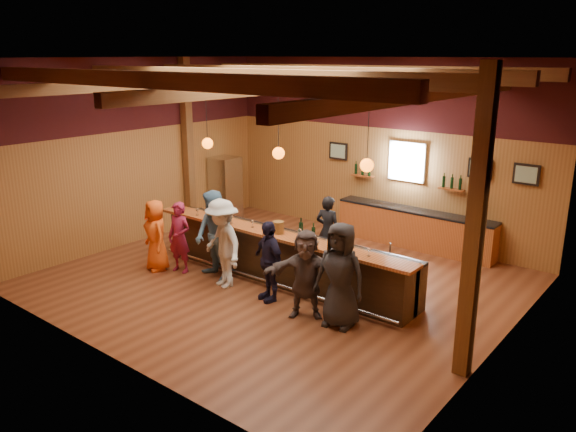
{
  "coord_description": "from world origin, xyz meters",
  "views": [
    {
      "loc": [
        6.93,
        -8.4,
        4.57
      ],
      "look_at": [
        0.0,
        0.3,
        1.35
      ],
      "focal_mm": 35.0,
      "sensor_mm": 36.0,
      "label": 1
    }
  ],
  "objects_px": {
    "bar_counter": "(284,256)",
    "back_bar_cabinet": "(414,228)",
    "customer_denim": "(214,236)",
    "customer_redvest": "(179,237)",
    "ice_bucket": "(278,227)",
    "customer_navy": "(269,261)",
    "customer_orange": "(156,235)",
    "customer_dark": "(340,275)",
    "stainless_fridge": "(226,189)",
    "customer_white": "(222,244)",
    "bottle_a": "(301,229)",
    "bartender": "(328,231)",
    "customer_brown": "(306,274)"
  },
  "relations": [
    {
      "from": "customer_white",
      "to": "bartender",
      "type": "bearing_deg",
      "value": 83.54
    },
    {
      "from": "bar_counter",
      "to": "customer_denim",
      "type": "relative_size",
      "value": 3.32
    },
    {
      "from": "customer_white",
      "to": "bartender",
      "type": "distance_m",
      "value": 2.49
    },
    {
      "from": "customer_orange",
      "to": "customer_dark",
      "type": "xyz_separation_m",
      "value": [
        4.59,
        0.27,
        0.15
      ]
    },
    {
      "from": "customer_navy",
      "to": "customer_dark",
      "type": "bearing_deg",
      "value": 18.12
    },
    {
      "from": "customer_denim",
      "to": "ice_bucket",
      "type": "bearing_deg",
      "value": 38.39
    },
    {
      "from": "customer_redvest",
      "to": "bar_counter",
      "type": "bearing_deg",
      "value": 18.19
    },
    {
      "from": "customer_brown",
      "to": "bottle_a",
      "type": "height_order",
      "value": "customer_brown"
    },
    {
      "from": "bottle_a",
      "to": "customer_white",
      "type": "bearing_deg",
      "value": -145.95
    },
    {
      "from": "back_bar_cabinet",
      "to": "customer_navy",
      "type": "height_order",
      "value": "customer_navy"
    },
    {
      "from": "customer_brown",
      "to": "customer_dark",
      "type": "relative_size",
      "value": 0.87
    },
    {
      "from": "back_bar_cabinet",
      "to": "bottle_a",
      "type": "xyz_separation_m",
      "value": [
        -0.62,
        -3.74,
        0.78
      ]
    },
    {
      "from": "customer_orange",
      "to": "customer_white",
      "type": "xyz_separation_m",
      "value": [
        1.8,
        0.23,
        0.13
      ]
    },
    {
      "from": "bar_counter",
      "to": "customer_dark",
      "type": "relative_size",
      "value": 3.38
    },
    {
      "from": "customer_orange",
      "to": "customer_denim",
      "type": "relative_size",
      "value": 0.83
    },
    {
      "from": "customer_redvest",
      "to": "customer_denim",
      "type": "xyz_separation_m",
      "value": [
        0.9,
        0.17,
        0.17
      ]
    },
    {
      "from": "customer_redvest",
      "to": "ice_bucket",
      "type": "distance_m",
      "value": 2.31
    },
    {
      "from": "customer_redvest",
      "to": "back_bar_cabinet",
      "type": "bearing_deg",
      "value": 46.04
    },
    {
      "from": "customer_orange",
      "to": "customer_navy",
      "type": "relative_size",
      "value": 1.0
    },
    {
      "from": "bottle_a",
      "to": "customer_denim",
      "type": "bearing_deg",
      "value": -157.53
    },
    {
      "from": "customer_denim",
      "to": "ice_bucket",
      "type": "height_order",
      "value": "customer_denim"
    },
    {
      "from": "back_bar_cabinet",
      "to": "customer_denim",
      "type": "distance_m",
      "value": 5.04
    },
    {
      "from": "bar_counter",
      "to": "stainless_fridge",
      "type": "height_order",
      "value": "stainless_fridge"
    },
    {
      "from": "customer_dark",
      "to": "customer_brown",
      "type": "bearing_deg",
      "value": 179.73
    },
    {
      "from": "bar_counter",
      "to": "customer_brown",
      "type": "distance_m",
      "value": 1.78
    },
    {
      "from": "bar_counter",
      "to": "stainless_fridge",
      "type": "distance_m",
      "value": 4.81
    },
    {
      "from": "customer_navy",
      "to": "bar_counter",
      "type": "bearing_deg",
      "value": 132.24
    },
    {
      "from": "stainless_fridge",
      "to": "bottle_a",
      "type": "relative_size",
      "value": 4.74
    },
    {
      "from": "bar_counter",
      "to": "back_bar_cabinet",
      "type": "relative_size",
      "value": 1.57
    },
    {
      "from": "stainless_fridge",
      "to": "customer_brown",
      "type": "xyz_separation_m",
      "value": [
        5.5,
        -3.54,
        -0.09
      ]
    },
    {
      "from": "customer_redvest",
      "to": "bottle_a",
      "type": "relative_size",
      "value": 4.08
    },
    {
      "from": "customer_navy",
      "to": "ice_bucket",
      "type": "xyz_separation_m",
      "value": [
        -0.32,
        0.68,
        0.44
      ]
    },
    {
      "from": "stainless_fridge",
      "to": "bottle_a",
      "type": "distance_m",
      "value": 5.38
    },
    {
      "from": "customer_redvest",
      "to": "bottle_a",
      "type": "distance_m",
      "value": 2.8
    },
    {
      "from": "customer_denim",
      "to": "customer_dark",
      "type": "relative_size",
      "value": 1.02
    },
    {
      "from": "customer_brown",
      "to": "customer_dark",
      "type": "bearing_deg",
      "value": -25.09
    },
    {
      "from": "customer_dark",
      "to": "stainless_fridge",
      "type": "bearing_deg",
      "value": 143.35
    },
    {
      "from": "customer_navy",
      "to": "bottle_a",
      "type": "xyz_separation_m",
      "value": [
        0.16,
        0.8,
        0.47
      ]
    },
    {
      "from": "bar_counter",
      "to": "bartender",
      "type": "distance_m",
      "value": 1.29
    },
    {
      "from": "customer_dark",
      "to": "ice_bucket",
      "type": "distance_m",
      "value": 2.11
    },
    {
      "from": "stainless_fridge",
      "to": "customer_redvest",
      "type": "relative_size",
      "value": 1.16
    },
    {
      "from": "customer_dark",
      "to": "bar_counter",
      "type": "bearing_deg",
      "value": 146.45
    },
    {
      "from": "customer_denim",
      "to": "customer_navy",
      "type": "distance_m",
      "value": 1.56
    },
    {
      "from": "stainless_fridge",
      "to": "customer_dark",
      "type": "bearing_deg",
      "value": -29.28
    },
    {
      "from": "bar_counter",
      "to": "customer_orange",
      "type": "bearing_deg",
      "value": -153.25
    },
    {
      "from": "back_bar_cabinet",
      "to": "customer_redvest",
      "type": "xyz_separation_m",
      "value": [
        -3.23,
        -4.62,
        0.3
      ]
    },
    {
      "from": "customer_dark",
      "to": "bartender",
      "type": "distance_m",
      "value": 2.89
    },
    {
      "from": "customer_navy",
      "to": "customer_denim",
      "type": "bearing_deg",
      "value": -163.96
    },
    {
      "from": "ice_bucket",
      "to": "bartender",
      "type": "bearing_deg",
      "value": 84.44
    },
    {
      "from": "customer_white",
      "to": "customer_navy",
      "type": "bearing_deg",
      "value": 20.86
    }
  ]
}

